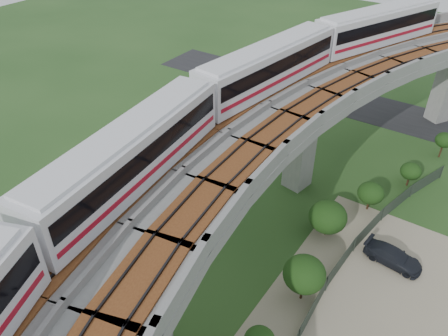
{
  "coord_description": "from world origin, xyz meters",
  "views": [
    {
      "loc": [
        14.09,
        -21.39,
        25.81
      ],
      "look_at": [
        -0.46,
        -0.04,
        7.5
      ],
      "focal_mm": 35.0,
      "sensor_mm": 36.0,
      "label": 1
    }
  ],
  "objects": [
    {
      "name": "metro_train",
      "position": [
        0.35,
        -0.49,
        12.31
      ],
      "size": [
        10.95,
        61.35,
        3.64
      ],
      "color": "silver",
      "rests_on": "ground"
    },
    {
      "name": "viaduct",
      "position": [
        3.84,
        0.0,
        9.05
      ],
      "size": [
        19.58,
        73.98,
        11.4
      ],
      "color": "#99968E",
      "rests_on": "ground"
    },
    {
      "name": "asphalt_road",
      "position": [
        0.0,
        30.0,
        0.01
      ],
      "size": [
        60.0,
        8.0,
        0.03
      ],
      "primitive_type": "cube",
      "color": "#232326",
      "rests_on": "ground"
    },
    {
      "name": "tree_2",
      "position": [
        7.88,
        10.63,
        1.87
      ],
      "size": [
        2.3,
        2.3,
        2.85
      ],
      "color": "#382314",
      "rests_on": "ground"
    },
    {
      "name": "tree_3",
      "position": [
        6.05,
        5.49,
        1.95
      ],
      "size": [
        3.13,
        3.13,
        3.28
      ],
      "color": "#382314",
      "rests_on": "ground"
    },
    {
      "name": "tree_4",
      "position": [
        7.28,
        -1.6,
        2.56
      ],
      "size": [
        2.99,
        2.99,
        3.84
      ],
      "color": "#382314",
      "rests_on": "ground"
    },
    {
      "name": "car_dark",
      "position": [
        11.65,
        5.47,
        0.69
      ],
      "size": [
        4.62,
        2.24,
        1.29
      ],
      "primitive_type": "imported",
      "rotation": [
        0.0,
        0.0,
        1.47
      ],
      "color": "black",
      "rests_on": "dirt_lot"
    },
    {
      "name": "tree_0",
      "position": [
        11.3,
        23.23,
        2.09
      ],
      "size": [
        1.85,
        1.85,
        2.89
      ],
      "color": "#382314",
      "rests_on": "ground"
    },
    {
      "name": "ground",
      "position": [
        0.0,
        0.0,
        0.0
      ],
      "size": [
        160.0,
        160.0,
        0.0
      ],
      "primitive_type": "plane",
      "color": "#274B1E",
      "rests_on": "ground"
    },
    {
      "name": "tree_1",
      "position": [
        9.85,
        16.3,
        1.66
      ],
      "size": [
        1.95,
        1.95,
        2.5
      ],
      "color": "#382314",
      "rests_on": "ground"
    },
    {
      "name": "fence",
      "position": [
        9.75,
        0.0,
        0.75
      ],
      "size": [
        3.87,
        38.73,
        1.5
      ],
      "color": "#2D382D",
      "rests_on": "ground"
    }
  ]
}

